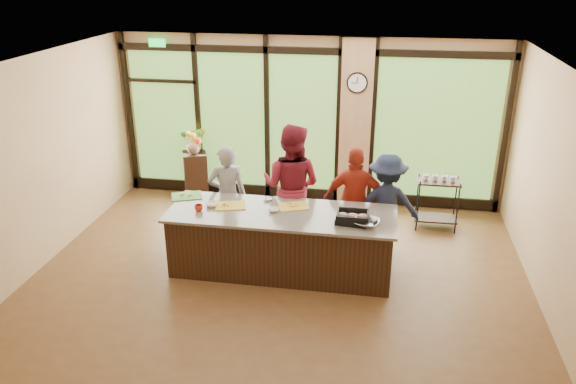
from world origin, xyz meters
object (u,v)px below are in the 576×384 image
at_px(island_base, 282,243).
at_px(cook_right, 386,204).
at_px(bar_cart, 438,197).
at_px(flower_stand, 196,175).
at_px(cook_left, 228,196).
at_px(roasting_pan, 352,220).

relative_size(island_base, cook_right, 1.97).
bearing_deg(island_base, bar_cart, 38.24).
bearing_deg(flower_stand, cook_left, -79.34).
distance_m(island_base, flower_stand, 3.23).
relative_size(cook_right, roasting_pan, 3.72).
relative_size(cook_left, roasting_pan, 3.84).
relative_size(roasting_pan, flower_stand, 0.49).
height_order(cook_left, cook_right, cook_left).
xyz_separation_m(cook_right, roasting_pan, (-0.45, -1.00, 0.17)).
relative_size(cook_right, bar_cart, 1.67).
bearing_deg(island_base, flower_stand, 130.57).
bearing_deg(bar_cart, cook_right, -132.63).
height_order(island_base, cook_right, cook_right).
xyz_separation_m(island_base, cook_right, (1.45, 0.85, 0.35)).
bearing_deg(cook_right, roasting_pan, 61.70).
bearing_deg(cook_right, island_base, 26.37).
xyz_separation_m(island_base, bar_cart, (2.30, 1.81, 0.12)).
relative_size(island_base, roasting_pan, 7.34).
distance_m(island_base, roasting_pan, 1.13).
bearing_deg(cook_left, bar_cart, -179.71).
distance_m(flower_stand, bar_cart, 4.44).
distance_m(cook_left, cook_right, 2.43).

